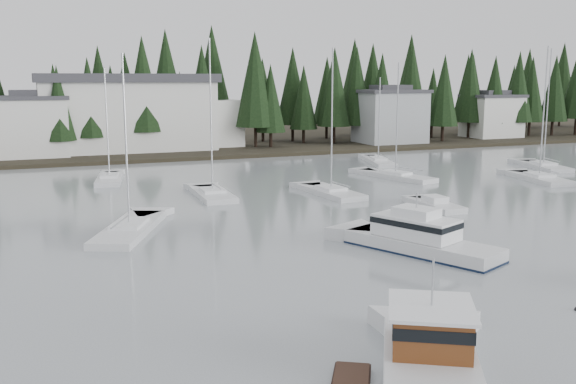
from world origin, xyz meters
The scene contains 17 objects.
far_shore_land centered at (0.00, 97.00, 0.00)m, with size 240.00×54.00×1.00m, color black.
conifer_treeline centered at (0.00, 86.00, 0.00)m, with size 200.00×22.00×20.00m, color black, non-canonical shape.
house_west centered at (-18.00, 79.00, 4.65)m, with size 9.54×7.42×8.75m.
house_east_a centered at (36.00, 78.00, 4.90)m, with size 10.60×8.48×9.25m.
house_east_b centered at (58.00, 80.00, 4.40)m, with size 9.54×7.42×8.25m.
harbor_inn centered at (-2.96, 82.34, 5.78)m, with size 29.50×11.50×10.90m.
lobster_boat_brown centered at (-5.95, 4.74, 0.56)m, with size 7.97×10.29×4.94m.
cabin_cruiser_center centered at (3.93, 20.34, 0.64)m, with size 6.87×10.37×4.28m.
sailboat_0 centered at (31.83, 40.05, 0.08)m, with size 4.59×9.22×14.57m.
sailboat_1 centered at (7.55, 40.62, 0.08)m, with size 3.45×8.66×13.98m.
sailboat_3 centered at (-3.03, 43.62, 0.09)m, with size 3.20×8.39×14.76m.
sailboat_5 centered at (-10.72, 56.53, 0.07)m, with size 3.98×8.91×12.34m.
sailboat_6 centered at (18.45, 47.14, 0.07)m, with size 5.03×10.29×12.93m.
sailboat_7 centered at (-12.11, 32.34, 0.06)m, with size 6.83×10.67×12.91m.
sailboat_9 centered at (23.10, 59.03, 0.06)m, with size 5.10×10.41×11.42m.
sailboat_11 centered at (39.30, 47.38, 0.08)m, with size 5.13×9.27×14.78m.
runabout_1 centered at (12.86, 31.67, 0.13)m, with size 2.24×6.09×1.42m.
Camera 1 is at (-18.11, -12.56, 10.60)m, focal length 40.00 mm.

